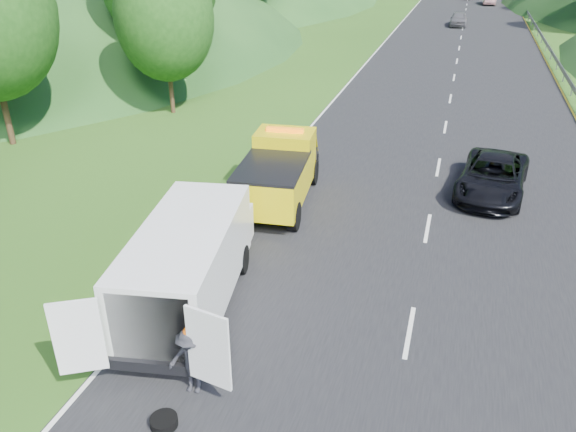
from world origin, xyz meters
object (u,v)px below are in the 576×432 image
(white_van, at_px, (190,260))
(suitcase, at_px, (212,230))
(woman, at_px, (217,241))
(passing_suv, at_px, (490,194))
(worker, at_px, (194,390))
(child, at_px, (213,279))
(spare_tire, at_px, (164,426))
(tow_truck, at_px, (279,171))

(white_van, height_order, suitcase, white_van)
(woman, xyz_separation_m, passing_suv, (8.84, 6.74, 0.00))
(worker, xyz_separation_m, passing_suv, (6.59, 13.26, 0.00))
(child, distance_m, spare_tire, 5.63)
(white_van, relative_size, suitcase, 14.37)
(white_van, relative_size, worker, 4.46)
(tow_truck, xyz_separation_m, woman, (-1.04, -3.59, -1.27))
(tow_truck, bearing_deg, woman, -111.82)
(suitcase, xyz_separation_m, passing_suv, (9.14, 6.47, -0.26))
(tow_truck, distance_m, spare_tire, 11.34)
(worker, distance_m, spare_tire, 1.13)
(suitcase, height_order, spare_tire, suitcase)
(child, xyz_separation_m, spare_tire, (1.31, -5.47, 0.00))
(tow_truck, xyz_separation_m, worker, (1.21, -10.10, -1.27))
(suitcase, relative_size, passing_suv, 0.10)
(child, relative_size, spare_tire, 1.85)
(white_van, distance_m, suitcase, 4.08)
(white_van, bearing_deg, worker, -73.80)
(white_van, bearing_deg, tow_truck, 78.36)
(child, height_order, worker, worker)
(worker, xyz_separation_m, suitcase, (-2.55, 6.79, 0.26))
(woman, relative_size, child, 1.52)
(spare_tire, bearing_deg, child, 103.47)
(woman, distance_m, child, 2.29)
(white_van, height_order, child, white_van)
(tow_truck, height_order, suitcase, tow_truck)
(woman, bearing_deg, passing_suv, -69.29)
(tow_truck, height_order, passing_suv, tow_truck)
(spare_tire, bearing_deg, worker, 82.05)
(tow_truck, relative_size, passing_suv, 1.18)
(woman, xyz_separation_m, child, (0.79, -2.15, 0.00))
(white_van, xyz_separation_m, child, (-0.00, 1.32, -1.43))
(suitcase, relative_size, spare_tire, 0.89)
(passing_suv, bearing_deg, white_van, -120.76)
(tow_truck, xyz_separation_m, white_van, (-0.26, -7.06, 0.15))
(passing_suv, bearing_deg, tow_truck, -150.49)
(worker, height_order, passing_suv, worker)
(tow_truck, relative_size, woman, 3.78)
(child, xyz_separation_m, worker, (1.47, -4.36, 0.00))
(suitcase, bearing_deg, child, -65.91)
(child, xyz_separation_m, suitcase, (-1.09, 2.43, 0.26))
(spare_tire, height_order, passing_suv, passing_suv)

